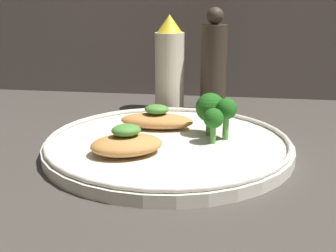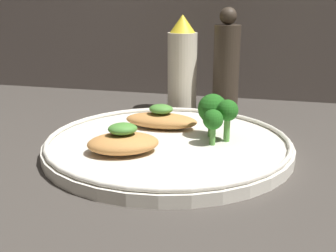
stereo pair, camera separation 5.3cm
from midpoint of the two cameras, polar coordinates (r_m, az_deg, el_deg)
The scene contains 7 objects.
ground_plane at distance 54.24cm, azimuth 2.80°, elevation -3.99°, with size 180.00×180.00×1.00cm, color #3D3833.
plate at distance 53.73cm, azimuth 2.83°, elevation -2.50°, with size 31.42×31.42×2.00cm.
grilled_meat_front at distance 49.28cm, azimuth -3.05°, elevation -2.21°, with size 10.08×8.83×3.58cm.
grilled_meat_middle at distance 58.84cm, azimuth 1.64°, elevation 0.87°, with size 10.28×4.85×3.35cm.
broccoli_bunch at distance 54.05cm, azimuth 9.29°, elevation 1.85°, with size 5.39×6.75×5.69cm.
sauce_bottle at distance 72.34cm, azimuth 4.06°, elevation 8.08°, with size 5.00×5.00×16.39cm.
pepper_grinder at distance 71.35cm, azimuth 10.03°, elevation 7.91°, with size 4.31×4.31×17.59cm.
Camera 2 is at (12.72, -49.18, 18.67)cm, focal length 45.00 mm.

